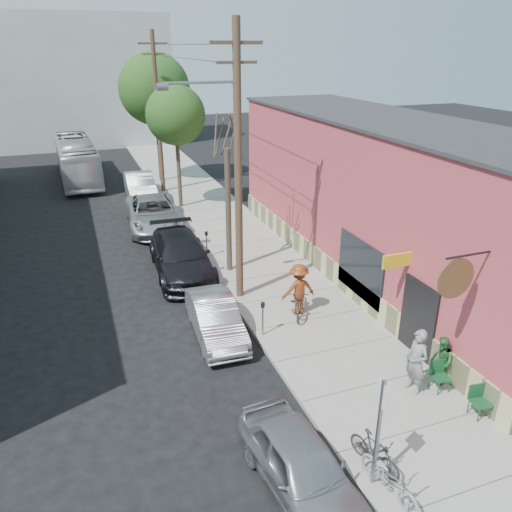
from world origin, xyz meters
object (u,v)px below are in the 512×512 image
object	(u,v)px
parked_bike_b	(390,478)
car_0	(301,466)
cyclist	(299,289)
car_1	(215,318)
patron_green	(441,361)
patron_grey	(416,362)
tree_leafy_mid	(175,115)
patio_chair_b	(480,402)
parking_meter_far	(207,240)
car_4	(140,186)
tree_bare	(228,212)
tree_leafy_far	(154,89)
patio_chair_a	(441,377)
car_2	(181,256)
parked_bike_a	(375,452)
utility_pole_near	(237,163)
bus	(77,160)
sign_post	(379,424)
car_3	(154,213)
parking_meter_near	(263,313)

from	to	relation	value
parked_bike_b	car_0	size ratio (longest dim) A/B	0.42
cyclist	car_1	bearing A→B (deg)	4.25
patron_green	patron_grey	bearing A→B (deg)	-67.05
tree_leafy_mid	patio_chair_b	world-z (taller)	tree_leafy_mid
parking_meter_far	car_4	xyz separation A→B (m)	(-1.45, 11.25, -0.17)
tree_bare	car_0	size ratio (longest dim) A/B	1.30
tree_leafy_far	parked_bike_b	xyz separation A→B (m)	(-0.30, -29.34, -5.88)
tree_bare	patio_chair_b	size ratio (longest dim) A/B	6.05
cyclist	patron_grey	bearing A→B (deg)	103.28
car_0	patio_chair_a	bearing A→B (deg)	13.37
tree_leafy_mid	car_2	size ratio (longest dim) A/B	1.24
patio_chair_a	car_1	size ratio (longest dim) A/B	0.22
parking_meter_far	car_4	distance (m)	11.34
patio_chair_a	parked_bike_b	bearing A→B (deg)	-129.50
parked_bike_a	car_1	world-z (taller)	car_1
tree_bare	car_4	world-z (taller)	tree_bare
car_0	car_1	xyz separation A→B (m)	(0.00, 6.92, -0.03)
utility_pole_near	patio_chair_b	size ratio (longest dim) A/B	11.36
parked_bike_b	tree_bare	bearing A→B (deg)	78.78
bus	tree_leafy_mid	bearing A→B (deg)	-61.87
car_0	bus	size ratio (longest dim) A/B	0.38
patio_chair_a	patron_grey	xyz separation A→B (m)	(-0.74, 0.22, 0.55)
utility_pole_near	cyclist	bearing A→B (deg)	-52.39
sign_post	car_1	xyz separation A→B (m)	(-1.55, 7.42, -1.16)
patron_grey	parked_bike_a	distance (m)	3.32
patio_chair_a	patio_chair_b	bearing A→B (deg)	-64.85
tree_leafy_mid	parked_bike_b	bearing A→B (deg)	-90.77
tree_leafy_mid	cyclist	bearing A→B (deg)	-85.28
car_0	bus	distance (m)	31.43
utility_pole_near	car_3	distance (m)	10.67
parked_bike_a	car_2	distance (m)	12.59
parking_meter_near	parked_bike_a	world-z (taller)	parking_meter_near
sign_post	car_1	size ratio (longest dim) A/B	0.68
patron_grey	parked_bike_a	xyz separation A→B (m)	(-2.58, -2.02, -0.54)
car_4	bus	xyz separation A→B (m)	(-3.58, 6.51, 0.67)
parking_meter_near	parked_bike_a	distance (m)	6.32
tree_leafy_mid	car_3	world-z (taller)	tree_leafy_mid
tree_bare	parked_bike_a	size ratio (longest dim) A/B	3.56
patron_green	bus	xyz separation A→B (m)	(-8.95, 29.22, 0.60)
utility_pole_near	car_2	distance (m)	5.76
sign_post	car_2	size ratio (longest dim) A/B	0.49
sign_post	patron_green	world-z (taller)	sign_post
parked_bike_b	utility_pole_near	bearing A→B (deg)	80.76
tree_leafy_far	cyclist	distance (m)	21.99
patron_grey	car_3	bearing A→B (deg)	-169.27
car_0	car_1	bearing A→B (deg)	85.23
tree_leafy_far	patio_chair_b	size ratio (longest dim) A/B	9.96
patio_chair_b	parked_bike_a	size ratio (longest dim) A/B	0.59
car_1	bus	world-z (taller)	bus
parked_bike_a	patron_grey	bearing A→B (deg)	21.72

